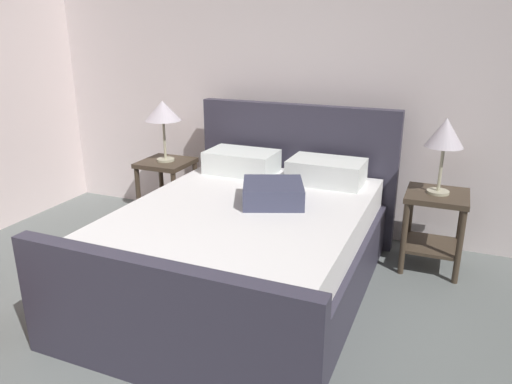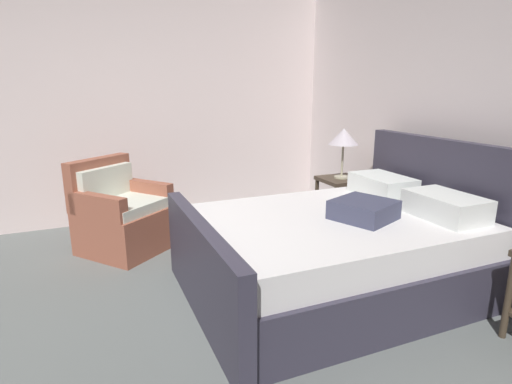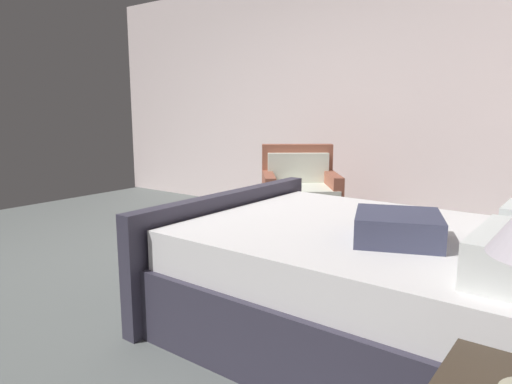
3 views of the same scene
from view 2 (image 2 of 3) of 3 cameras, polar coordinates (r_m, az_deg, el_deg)
ground_plane at (r=2.86m, az=-24.45°, el=-20.74°), size 5.23×6.36×0.02m
wall_back at (r=3.87m, az=29.37°, el=9.98°), size 5.35×0.12×2.79m
wall_side_left at (r=5.05m, az=-25.92°, el=11.03°), size 0.12×6.48×2.79m
bed at (r=3.31m, az=11.65°, el=-7.68°), size 1.72×2.24×1.15m
nightstand_left at (r=4.65m, az=11.71°, el=-0.44°), size 0.44×0.44×0.60m
table_lamp_left at (r=4.53m, az=12.12°, el=7.40°), size 0.32×0.32×0.54m
armchair at (r=4.23m, az=-18.29°, el=-3.15°), size 1.02×1.02×0.90m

